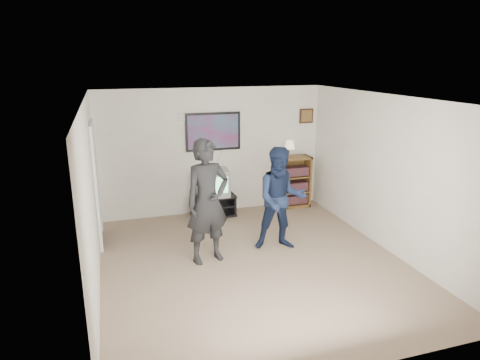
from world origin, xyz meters
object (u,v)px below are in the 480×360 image
crt_television (213,183)px  person_tall (208,202)px  media_stand (213,205)px  person_short (281,199)px  bookshelf (294,182)px

crt_television → person_tall: size_ratio=0.32×
media_stand → person_short: size_ratio=0.51×
person_tall → person_short: (1.23, 0.09, -0.11)m
crt_television → bookshelf: bearing=4.4°
media_stand → crt_television: (-0.01, 0.00, 0.47)m
media_stand → bookshelf: (1.76, 0.05, 0.33)m
crt_television → bookshelf: 1.77m
person_short → crt_television: bearing=123.5°
bookshelf → person_short: person_short is taller
media_stand → person_tall: 2.10m
crt_television → person_short: person_short is taller
crt_television → bookshelf: (1.77, 0.05, -0.15)m
media_stand → person_short: person_short is taller
media_stand → bookshelf: bearing=-0.8°
person_tall → bookshelf: bearing=26.4°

